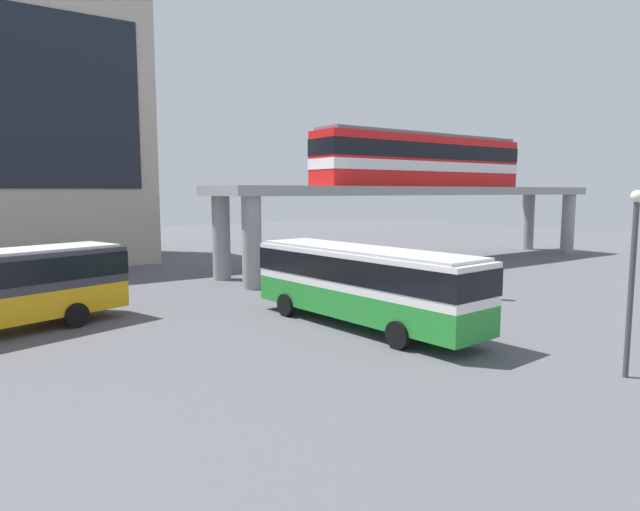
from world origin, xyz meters
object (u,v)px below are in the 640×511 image
at_px(bus_main, 362,278).
at_px(pedestrian_at_kerb, 364,269).
at_px(train, 423,160).
at_px(pedestrian_walking_across, 495,283).
at_px(bicycle_black, 402,271).
at_px(bicycle_red, 341,283).
at_px(bicycle_silver, 414,277).

xyz_separation_m(bus_main, pedestrian_at_kerb, (7.10, 8.50, -1.18)).
distance_m(train, bus_main, 20.88).
relative_size(bus_main, pedestrian_at_kerb, 6.49).
height_order(bus_main, pedestrian_walking_across, bus_main).
distance_m(bicycle_black, bicycle_red, 6.20).
bearing_deg(bicycle_silver, pedestrian_walking_across, -91.79).
relative_size(train, bicycle_red, 10.30).
bearing_deg(pedestrian_at_kerb, pedestrian_walking_across, -76.14).
relative_size(train, bus_main, 1.64).
bearing_deg(train, bicycle_red, -155.94).
distance_m(bicycle_black, pedestrian_at_kerb, 3.46).
height_order(bicycle_silver, bicycle_red, same).
distance_m(train, bicycle_black, 9.78).
height_order(bus_main, bicycle_red, bus_main).
xyz_separation_m(bicycle_red, pedestrian_at_kerb, (2.61, 1.16, 0.45)).
relative_size(bicycle_red, pedestrian_walking_across, 0.98).
xyz_separation_m(train, pedestrian_at_kerb, (-8.69, -3.89, -6.96)).
xyz_separation_m(bicycle_silver, bicycle_black, (1.26, 2.33, 0.00)).
bearing_deg(train, bus_main, -141.89).
distance_m(pedestrian_at_kerb, pedestrian_walking_across, 8.23).
relative_size(bicycle_silver, bicycle_black, 1.04).
bearing_deg(pedestrian_walking_across, bicycle_silver, 88.21).
relative_size(bicycle_silver, bicycle_red, 1.00).
bearing_deg(pedestrian_at_kerb, bicycle_red, -156.07).
height_order(train, pedestrian_walking_across, train).
xyz_separation_m(train, bus_main, (-15.79, -12.39, -5.78)).
relative_size(bus_main, bicycle_black, 6.51).
bearing_deg(bus_main, pedestrian_at_kerb, 50.14).
distance_m(bicycle_silver, bicycle_black, 2.65).
bearing_deg(bus_main, bicycle_red, 58.56).
bearing_deg(bicycle_black, train, 34.33).
height_order(bicycle_silver, pedestrian_walking_across, pedestrian_walking_across).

